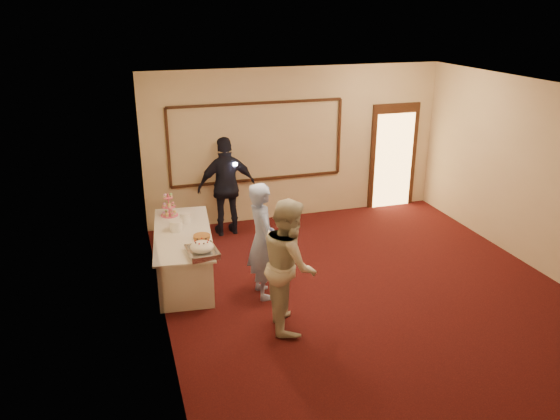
# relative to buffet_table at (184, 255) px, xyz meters

# --- Properties ---
(floor) EXTENTS (7.00, 7.00, 0.00)m
(floor) POSITION_rel_buffet_table_xyz_m (2.57, -1.41, -0.39)
(floor) COLOR black
(floor) RESTS_ON ground
(room_walls) EXTENTS (6.04, 7.04, 3.02)m
(room_walls) POSITION_rel_buffet_table_xyz_m (2.57, -1.41, 1.64)
(room_walls) COLOR beige
(room_walls) RESTS_ON floor
(wall_molding) EXTENTS (3.45, 0.04, 1.55)m
(wall_molding) POSITION_rel_buffet_table_xyz_m (1.77, 2.06, 1.21)
(wall_molding) COLOR black
(wall_molding) RESTS_ON room_walls
(doorway) EXTENTS (1.05, 0.07, 2.20)m
(doorway) POSITION_rel_buffet_table_xyz_m (4.72, 2.04, 0.69)
(doorway) COLOR black
(doorway) RESTS_ON floor
(buffet_table) EXTENTS (1.10, 2.32, 0.77)m
(buffet_table) POSITION_rel_buffet_table_xyz_m (0.00, 0.00, 0.00)
(buffet_table) COLOR silver
(buffet_table) RESTS_ON floor
(pavlova_tray) EXTENTS (0.44, 0.59, 0.21)m
(pavlova_tray) POSITION_rel_buffet_table_xyz_m (0.16, -0.88, 0.47)
(pavlova_tray) COLOR silver
(pavlova_tray) RESTS_ON buffet_table
(cupcake_stand) EXTENTS (0.29, 0.29, 0.43)m
(cupcake_stand) POSITION_rel_buffet_table_xyz_m (-0.11, 0.80, 0.53)
(cupcake_stand) COLOR #EB5984
(cupcake_stand) RESTS_ON buffet_table
(plate_stack_a) EXTENTS (0.21, 0.21, 0.17)m
(plate_stack_a) POSITION_rel_buffet_table_xyz_m (-0.08, 0.09, 0.47)
(plate_stack_a) COLOR white
(plate_stack_a) RESTS_ON buffet_table
(plate_stack_b) EXTENTS (0.19, 0.19, 0.16)m
(plate_stack_b) POSITION_rel_buffet_table_xyz_m (0.11, 0.42, 0.46)
(plate_stack_b) COLOR white
(plate_stack_b) RESTS_ON buffet_table
(tart) EXTENTS (0.30, 0.30, 0.06)m
(tart) POSITION_rel_buffet_table_xyz_m (0.25, -0.33, 0.41)
(tart) COLOR white
(tart) RESTS_ON buffet_table
(man) EXTENTS (0.45, 0.66, 1.76)m
(man) POSITION_rel_buffet_table_xyz_m (1.04, -0.90, 0.49)
(man) COLOR #94AEF1
(man) RESTS_ON floor
(woman) EXTENTS (0.80, 0.97, 1.80)m
(woman) POSITION_rel_buffet_table_xyz_m (1.16, -1.79, 0.51)
(woman) COLOR beige
(woman) RESTS_ON floor
(guest) EXTENTS (1.12, 0.51, 1.87)m
(guest) POSITION_rel_buffet_table_xyz_m (1.03, 1.55, 0.55)
(guest) COLOR black
(guest) RESTS_ON floor
(camera_flash) EXTENTS (0.08, 0.06, 0.05)m
(camera_flash) POSITION_rel_buffet_table_xyz_m (1.17, 1.38, 1.01)
(camera_flash) COLOR white
(camera_flash) RESTS_ON guest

